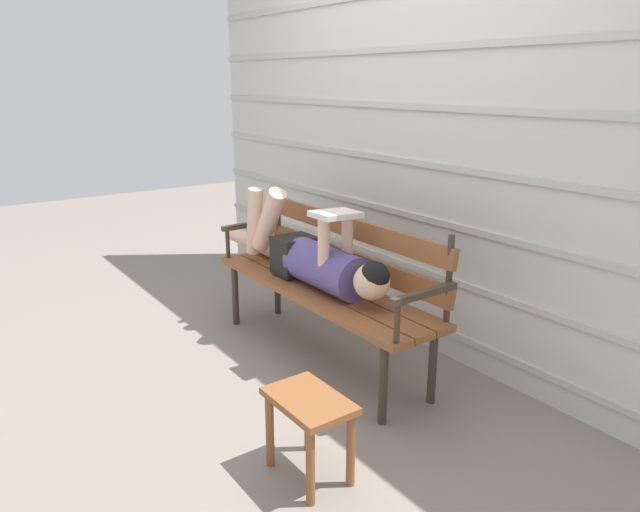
{
  "coord_description": "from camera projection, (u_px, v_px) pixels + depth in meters",
  "views": [
    {
      "loc": [
        2.6,
        -1.76,
        1.59
      ],
      "look_at": [
        0.0,
        0.1,
        0.63
      ],
      "focal_mm": 33.09,
      "sensor_mm": 36.0,
      "label": 1
    }
  ],
  "objects": [
    {
      "name": "footstool",
      "position": [
        309.0,
        416.0,
        2.4
      ],
      "size": [
        0.38,
        0.25,
        0.36
      ],
      "color": "brown",
      "rests_on": "ground"
    },
    {
      "name": "reclining_person",
      "position": [
        312.0,
        257.0,
        3.41
      ],
      "size": [
        1.72,
        0.25,
        0.53
      ],
      "color": "#514784"
    },
    {
      "name": "ground_plane",
      "position": [
        306.0,
        362.0,
        3.46
      ],
      "size": [
        12.0,
        12.0,
        0.0
      ],
      "primitive_type": "plane",
      "color": "gray"
    },
    {
      "name": "park_bench",
      "position": [
        329.0,
        276.0,
        3.41
      ],
      "size": [
        1.69,
        0.44,
        0.89
      ],
      "color": "brown",
      "rests_on": "ground"
    },
    {
      "name": "house_siding",
      "position": [
        410.0,
        134.0,
        3.52
      ],
      "size": [
        4.44,
        0.08,
        2.56
      ],
      "color": "beige",
      "rests_on": "ground"
    }
  ]
}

